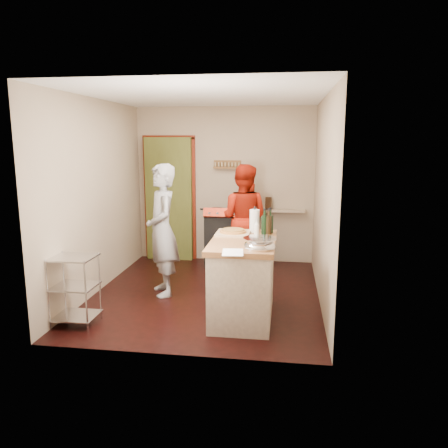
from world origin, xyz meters
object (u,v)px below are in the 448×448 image
Objects in this scene: island at (243,277)px; person_red at (243,218)px; stove at (225,238)px; wire_shelving at (74,287)px; person_stripe at (162,230)px.

person_red is (-0.20, 1.92, 0.35)m from island.
island reaches higher than stove.
person_red reaches higher than stove.
wire_shelving is at bearing -116.85° from stove.
person_stripe reaches higher than wire_shelving.
stove is 2.94m from wire_shelving.
wire_shelving is (-1.33, -2.62, -0.01)m from stove.
wire_shelving is 0.58× the size of island.
stove is 0.56m from person_red.
wire_shelving is at bearing -59.04° from person_stripe.
person_red is at bearing -34.83° from stove.
wire_shelving is 0.46× the size of person_stripe.
island is 0.81× the size of person_red.
person_red reaches higher than wire_shelving.
island is at bearing 33.90° from person_stripe.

